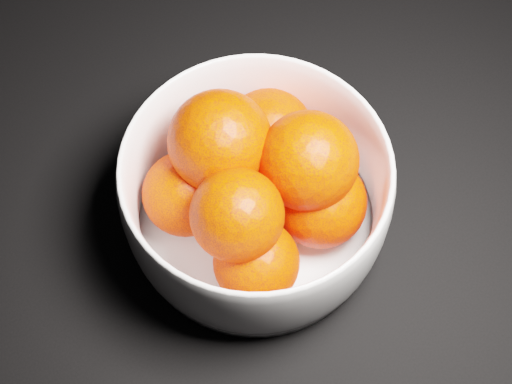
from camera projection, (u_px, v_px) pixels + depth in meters
bowl at (256, 195)px, 0.63m from camera, size 0.24×0.24×0.11m
orange_pile at (259, 179)px, 0.62m from camera, size 0.18×0.18×0.13m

